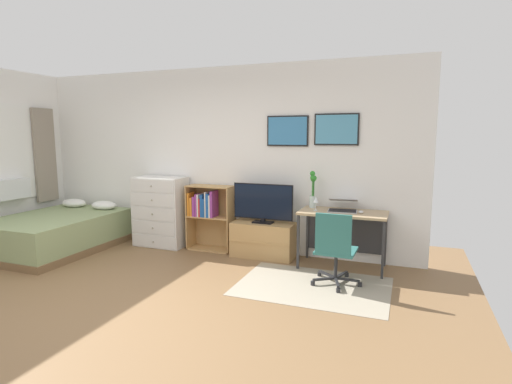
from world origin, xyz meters
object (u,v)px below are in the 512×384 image
at_px(computer_mouse, 361,212).
at_px(bamboo_vase, 313,189).
at_px(office_chair, 335,247).
at_px(desk, 344,221).
at_px(dresser, 161,211).
at_px(laptop, 343,206).
at_px(television, 263,203).
at_px(tv_stand, 263,240).
at_px(bed, 56,232).
at_px(wine_glass, 316,200).
at_px(bookshelf, 208,212).

distance_m(computer_mouse, bamboo_vase, 0.72).
bearing_deg(office_chair, desk, 93.12).
relative_size(dresser, office_chair, 1.25).
xyz_separation_m(laptop, bamboo_vase, (-0.41, 0.06, 0.19)).
bearing_deg(computer_mouse, television, 176.49).
distance_m(dresser, computer_mouse, 3.04).
bearing_deg(tv_stand, bed, -165.99).
distance_m(television, wine_glass, 0.78).
distance_m(dresser, bookshelf, 0.79).
height_order(desk, computer_mouse, computer_mouse).
distance_m(bamboo_vase, wine_glass, 0.24).
bearing_deg(office_chair, bamboo_vase, 119.99).
bearing_deg(computer_mouse, wine_glass, -177.44).
height_order(bamboo_vase, wine_glass, bamboo_vase).
bearing_deg(bed, office_chair, -0.65).
height_order(bed, dresser, dresser).
distance_m(desk, office_chair, 0.78).
bearing_deg(desk, computer_mouse, -23.33).
distance_m(tv_stand, laptop, 1.23).
distance_m(bed, wine_glass, 3.91).
relative_size(bookshelf, office_chair, 1.13).
bearing_deg(desk, bookshelf, 178.40).
xyz_separation_m(bed, television, (3.05, 0.74, 0.50)).
distance_m(dresser, television, 1.70).
height_order(bookshelf, television, television).
bearing_deg(computer_mouse, bamboo_vase, 165.84).
xyz_separation_m(bed, wine_glass, (3.81, 0.63, 0.61)).
distance_m(bed, computer_mouse, 4.46).
bearing_deg(dresser, bed, -151.25).
bearing_deg(computer_mouse, laptop, 157.13).
distance_m(bed, television, 3.17).
bearing_deg(wine_glass, tv_stand, 170.39).
relative_size(office_chair, computer_mouse, 8.27).
distance_m(computer_mouse, wine_glass, 0.58).
height_order(dresser, wine_glass, dresser).
distance_m(desk, wine_glass, 0.46).
relative_size(television, bamboo_vase, 1.74).
distance_m(television, computer_mouse, 1.34).
distance_m(office_chair, bamboo_vase, 1.09).
bearing_deg(wine_glass, television, 172.02).
height_order(tv_stand, desk, desk).
xyz_separation_m(bamboo_vase, wine_glass, (0.08, -0.19, -0.12)).
height_order(bookshelf, laptop, bookshelf).
height_order(dresser, desk, dresser).
xyz_separation_m(tv_stand, desk, (1.12, -0.01, 0.35)).
relative_size(bookshelf, tv_stand, 1.10).
xyz_separation_m(television, office_chair, (1.14, -0.75, -0.31)).
height_order(television, laptop, television).
xyz_separation_m(office_chair, bamboo_vase, (-0.45, 0.84, 0.53)).
relative_size(dresser, laptop, 2.51).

